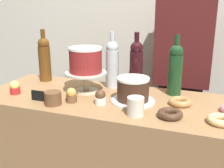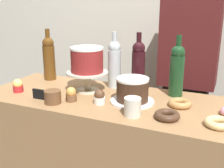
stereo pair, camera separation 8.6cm
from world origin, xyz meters
The scene contains 19 objects.
back_wall centered at (0.00, 0.85, 1.30)m, with size 6.00×0.05×2.60m.
cake_stand_pedestal centered at (-0.17, 0.05, 0.97)m, with size 0.23×0.23×0.11m.
white_layer_cake centered at (-0.17, 0.05, 1.08)m, with size 0.18×0.18×0.14m.
silver_serving_platter centered at (0.12, -0.01, 0.90)m, with size 0.22×0.22×0.01m.
chocolate_round_cake centered at (0.12, -0.01, 0.96)m, with size 0.16×0.16×0.12m.
wine_bottle_amber centered at (-0.52, 0.18, 1.04)m, with size 0.08×0.08×0.33m.
wine_bottle_green centered at (0.29, 0.19, 1.04)m, with size 0.08×0.08×0.33m.
wine_bottle_dark_red centered at (0.07, 0.22, 1.04)m, with size 0.08×0.08×0.33m.
wine_bottle_clear centered at (-0.07, 0.19, 1.04)m, with size 0.08×0.08×0.33m.
cupcake_caramel centered at (-0.18, -0.12, 0.93)m, with size 0.06×0.06×0.07m.
cupcake_chocolate centered at (-0.03, -0.09, 0.93)m, with size 0.06×0.06×0.07m.
cupcake_lemon centered at (-0.53, -0.11, 0.93)m, with size 0.06×0.06×0.07m.
donut_chocolate centered at (0.32, -0.14, 0.91)m, with size 0.11×0.11×0.03m.
donut_glazed centered at (0.53, -0.13, 0.91)m, with size 0.11×0.11×0.03m.
donut_maple centered at (0.35, 0.03, 0.91)m, with size 0.11×0.11×0.03m.
cookie_stack centered at (-0.24, -0.18, 0.93)m, with size 0.08×0.08×0.07m.
price_sign_chalkboard centered at (-0.35, -0.16, 0.92)m, with size 0.07×0.01×0.05m.
coffee_cup_ceramic centered at (0.18, -0.17, 0.94)m, with size 0.08×0.08×0.08m.
barista_figure centered at (0.29, 0.57, 0.84)m, with size 0.36×0.22×1.60m.
Camera 2 is at (0.56, -1.26, 1.40)m, focal length 44.92 mm.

